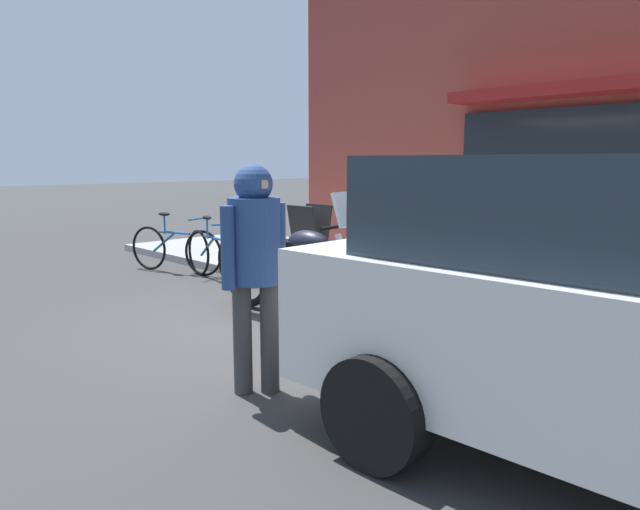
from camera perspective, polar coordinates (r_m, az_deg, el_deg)
The scene contains 6 objects.
ground_plane at distance 6.45m, azimuth -4.14°, elevation -6.40°, with size 80.00×80.00×0.00m, color #373737.
touring_motorcycle at distance 6.54m, azimuth -3.53°, elevation -0.67°, with size 2.14×0.84×1.42m.
parked_bicycle at distance 8.63m, azimuth -10.32°, elevation 0.02°, with size 1.70×0.48×0.94m.
pedestrian_walking at distance 4.28m, azimuth -6.37°, elevation 0.27°, with size 0.38×0.56×1.70m.
sandwich_board_sign at distance 8.70m, azimuth -1.01°, elevation 1.73°, with size 0.55×0.42×0.96m.
second_bicycle_by_cafe at distance 9.37m, azimuth -13.93°, elevation 0.61°, with size 1.72×0.69×0.94m.
Camera 1 is at (4.80, -3.95, 1.72)m, focal length 32.91 mm.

